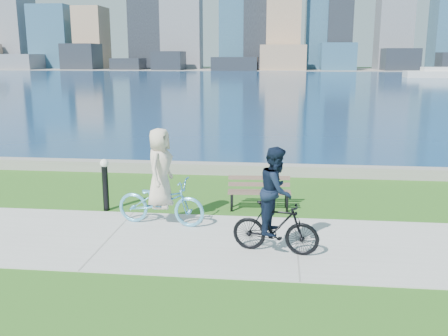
% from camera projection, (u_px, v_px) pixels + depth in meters
% --- Properties ---
extents(ground, '(320.00, 320.00, 0.00)m').
position_uv_depth(ground, '(297.00, 246.00, 10.34)').
color(ground, '#265A17').
rests_on(ground, ground).
extents(concrete_path, '(80.00, 3.50, 0.02)m').
position_uv_depth(concrete_path, '(297.00, 245.00, 10.34)').
color(concrete_path, '#ADACA7').
rests_on(concrete_path, ground).
extents(seawall, '(90.00, 0.50, 0.35)m').
position_uv_depth(seawall, '(291.00, 170.00, 16.31)').
color(seawall, gray).
rests_on(seawall, ground).
extents(bay_water, '(320.00, 131.00, 0.01)m').
position_uv_depth(bay_water, '(283.00, 80.00, 80.12)').
color(bay_water, navy).
rests_on(bay_water, ground).
extents(far_shore, '(320.00, 30.00, 0.12)m').
position_uv_depth(far_shore, '(282.00, 69.00, 136.33)').
color(far_shore, gray).
rests_on(far_shore, ground).
extents(ferry_far, '(13.38, 3.82, 1.82)m').
position_uv_depth(ferry_far, '(445.00, 73.00, 86.30)').
color(ferry_far, silver).
rests_on(ferry_far, ground).
extents(park_bench, '(1.62, 0.65, 0.82)m').
position_uv_depth(park_bench, '(259.00, 190.00, 12.73)').
color(park_bench, black).
rests_on(park_bench, ground).
extents(bollard_lamp, '(0.22, 0.22, 1.33)m').
position_uv_depth(bollard_lamp, '(105.00, 181.00, 12.53)').
color(bollard_lamp, black).
rests_on(bollard_lamp, ground).
extents(cyclist_woman, '(1.01, 2.17, 2.25)m').
position_uv_depth(cyclist_woman, '(161.00, 189.00, 11.43)').
color(cyclist_woman, '#62BFEE').
rests_on(cyclist_woman, ground).
extents(cyclist_man, '(0.82, 1.80, 2.14)m').
position_uv_depth(cyclist_man, '(276.00, 209.00, 9.75)').
color(cyclist_man, black).
rests_on(cyclist_man, ground).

